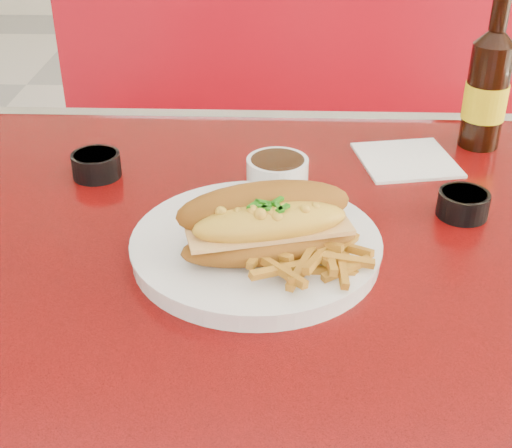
{
  "coord_description": "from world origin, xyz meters",
  "views": [
    {
      "loc": [
        -0.07,
        -0.68,
        1.21
      ],
      "look_at": [
        -0.09,
        -0.01,
        0.81
      ],
      "focal_mm": 50.0,
      "sensor_mm": 36.0,
      "label": 1
    }
  ],
  "objects_px": {
    "fork": "(310,245)",
    "sauce_cup_right": "(463,203)",
    "diner_table": "(331,358)",
    "dinner_plate": "(256,246)",
    "booth_bench_far": "(306,237)",
    "gravy_ramekin": "(277,174)",
    "mac_hoagie": "(268,224)",
    "sauce_cup_left": "(96,164)",
    "beer_bottle": "(488,86)"
  },
  "relations": [
    {
      "from": "gravy_ramekin",
      "to": "beer_bottle",
      "type": "xyz_separation_m",
      "value": [
        0.3,
        0.15,
        0.07
      ]
    },
    {
      "from": "gravy_ramekin",
      "to": "dinner_plate",
      "type": "bearing_deg",
      "value": -98.02
    },
    {
      "from": "beer_bottle",
      "to": "sauce_cup_left",
      "type": "bearing_deg",
      "value": -167.28
    },
    {
      "from": "booth_bench_far",
      "to": "beer_bottle",
      "type": "bearing_deg",
      "value": -66.49
    },
    {
      "from": "fork",
      "to": "gravy_ramekin",
      "type": "distance_m",
      "value": 0.17
    },
    {
      "from": "fork",
      "to": "beer_bottle",
      "type": "height_order",
      "value": "beer_bottle"
    },
    {
      "from": "mac_hoagie",
      "to": "sauce_cup_left",
      "type": "xyz_separation_m",
      "value": [
        -0.24,
        0.21,
        -0.04
      ]
    },
    {
      "from": "diner_table",
      "to": "sauce_cup_left",
      "type": "relative_size",
      "value": 14.36
    },
    {
      "from": "fork",
      "to": "gravy_ramekin",
      "type": "height_order",
      "value": "gravy_ramekin"
    },
    {
      "from": "diner_table",
      "to": "fork",
      "type": "bearing_deg",
      "value": -146.19
    },
    {
      "from": "diner_table",
      "to": "sauce_cup_right",
      "type": "bearing_deg",
      "value": 28.32
    },
    {
      "from": "booth_bench_far",
      "to": "gravy_ramekin",
      "type": "distance_m",
      "value": 0.84
    },
    {
      "from": "diner_table",
      "to": "sauce_cup_left",
      "type": "xyz_separation_m",
      "value": [
        -0.32,
        0.17,
        0.18
      ]
    },
    {
      "from": "mac_hoagie",
      "to": "sauce_cup_right",
      "type": "distance_m",
      "value": 0.27
    },
    {
      "from": "diner_table",
      "to": "sauce_cup_left",
      "type": "height_order",
      "value": "sauce_cup_left"
    },
    {
      "from": "sauce_cup_right",
      "to": "gravy_ramekin",
      "type": "bearing_deg",
      "value": 165.74
    },
    {
      "from": "booth_bench_far",
      "to": "fork",
      "type": "distance_m",
      "value": 0.97
    },
    {
      "from": "beer_bottle",
      "to": "gravy_ramekin",
      "type": "bearing_deg",
      "value": -152.44
    },
    {
      "from": "mac_hoagie",
      "to": "gravy_ramekin",
      "type": "height_order",
      "value": "mac_hoagie"
    },
    {
      "from": "diner_table",
      "to": "dinner_plate",
      "type": "bearing_deg",
      "value": -171.41
    },
    {
      "from": "booth_bench_far",
      "to": "sauce_cup_right",
      "type": "distance_m",
      "value": 0.9
    },
    {
      "from": "diner_table",
      "to": "gravy_ramekin",
      "type": "relative_size",
      "value": 13.58
    },
    {
      "from": "dinner_plate",
      "to": "sauce_cup_left",
      "type": "xyz_separation_m",
      "value": [
        -0.22,
        0.19,
        0.01
      ]
    },
    {
      "from": "booth_bench_far",
      "to": "sauce_cup_left",
      "type": "height_order",
      "value": "booth_bench_far"
    },
    {
      "from": "sauce_cup_left",
      "to": "beer_bottle",
      "type": "bearing_deg",
      "value": 12.72
    },
    {
      "from": "diner_table",
      "to": "beer_bottle",
      "type": "xyz_separation_m",
      "value": [
        0.22,
        0.3,
        0.25
      ]
    },
    {
      "from": "sauce_cup_left",
      "to": "sauce_cup_right",
      "type": "xyz_separation_m",
      "value": [
        0.47,
        -0.09,
        -0.0
      ]
    },
    {
      "from": "booth_bench_far",
      "to": "sauce_cup_left",
      "type": "xyz_separation_m",
      "value": [
        -0.32,
        -0.64,
        0.5
      ]
    },
    {
      "from": "mac_hoagie",
      "to": "sauce_cup_left",
      "type": "distance_m",
      "value": 0.32
    },
    {
      "from": "booth_bench_far",
      "to": "gravy_ramekin",
      "type": "relative_size",
      "value": 13.25
    },
    {
      "from": "sauce_cup_right",
      "to": "fork",
      "type": "bearing_deg",
      "value": -150.66
    },
    {
      "from": "fork",
      "to": "booth_bench_far",
      "type": "bearing_deg",
      "value": -18.51
    },
    {
      "from": "diner_table",
      "to": "sauce_cup_right",
      "type": "distance_m",
      "value": 0.25
    },
    {
      "from": "dinner_plate",
      "to": "fork",
      "type": "height_order",
      "value": "same"
    },
    {
      "from": "diner_table",
      "to": "beer_bottle",
      "type": "bearing_deg",
      "value": 52.87
    },
    {
      "from": "fork",
      "to": "dinner_plate",
      "type": "bearing_deg",
      "value": 65.67
    },
    {
      "from": "booth_bench_far",
      "to": "sauce_cup_left",
      "type": "relative_size",
      "value": 14.01
    },
    {
      "from": "gravy_ramekin",
      "to": "mac_hoagie",
      "type": "bearing_deg",
      "value": -92.7
    },
    {
      "from": "diner_table",
      "to": "dinner_plate",
      "type": "distance_m",
      "value": 0.2
    },
    {
      "from": "fork",
      "to": "sauce_cup_right",
      "type": "xyz_separation_m",
      "value": [
        0.19,
        0.11,
        -0.0
      ]
    },
    {
      "from": "gravy_ramekin",
      "to": "sauce_cup_left",
      "type": "xyz_separation_m",
      "value": [
        -0.24,
        0.03,
        -0.01
      ]
    },
    {
      "from": "fork",
      "to": "beer_bottle",
      "type": "bearing_deg",
      "value": -55.17
    },
    {
      "from": "mac_hoagie",
      "to": "fork",
      "type": "bearing_deg",
      "value": 5.41
    },
    {
      "from": "diner_table",
      "to": "fork",
      "type": "xyz_separation_m",
      "value": [
        -0.03,
        -0.02,
        0.18
      ]
    },
    {
      "from": "dinner_plate",
      "to": "sauce_cup_left",
      "type": "relative_size",
      "value": 3.41
    },
    {
      "from": "dinner_plate",
      "to": "beer_bottle",
      "type": "relative_size",
      "value": 1.21
    },
    {
      "from": "booth_bench_far",
      "to": "dinner_plate",
      "type": "height_order",
      "value": "booth_bench_far"
    },
    {
      "from": "gravy_ramekin",
      "to": "sauce_cup_right",
      "type": "xyz_separation_m",
      "value": [
        0.23,
        -0.06,
        -0.01
      ]
    },
    {
      "from": "mac_hoagie",
      "to": "fork",
      "type": "relative_size",
      "value": 1.45
    },
    {
      "from": "mac_hoagie",
      "to": "gravy_ramekin",
      "type": "distance_m",
      "value": 0.18
    }
  ]
}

